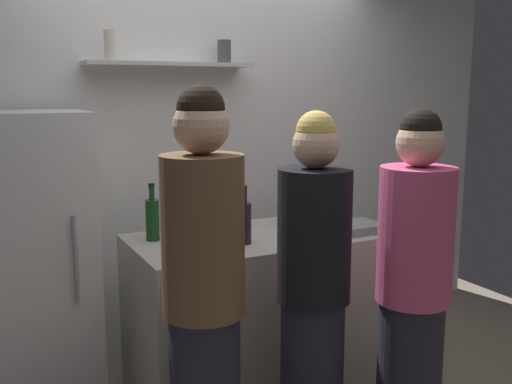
% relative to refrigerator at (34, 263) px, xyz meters
% --- Properties ---
extents(back_wall_assembly, '(4.80, 0.32, 2.60)m').
position_rel_refrigerator_xyz_m(back_wall_assembly, '(1.11, 0.40, 0.49)').
color(back_wall_assembly, white).
rests_on(back_wall_assembly, ground).
extents(refrigerator, '(0.61, 0.60, 1.63)m').
position_rel_refrigerator_xyz_m(refrigerator, '(0.00, 0.00, 0.00)').
color(refrigerator, white).
rests_on(refrigerator, ground).
extents(counter, '(1.41, 0.76, 0.93)m').
position_rel_refrigerator_xyz_m(counter, '(1.15, -0.38, -0.35)').
color(counter, '#B7B2A8').
rests_on(counter, ground).
extents(baking_pan, '(0.34, 0.24, 0.05)m').
position_rel_refrigerator_xyz_m(baking_pan, '(1.68, -0.56, 0.13)').
color(baking_pan, gray).
rests_on(baking_pan, counter).
extents(utensil_holder, '(0.11, 0.11, 0.21)m').
position_rel_refrigerator_xyz_m(utensil_holder, '(1.70, -0.21, 0.17)').
color(utensil_holder, '#B2B2B7').
rests_on(utensil_holder, counter).
extents(wine_bottle_dark_glass, '(0.08, 0.08, 0.33)m').
position_rel_refrigerator_xyz_m(wine_bottle_dark_glass, '(1.02, -0.51, 0.23)').
color(wine_bottle_dark_glass, black).
rests_on(wine_bottle_dark_glass, counter).
extents(wine_bottle_pale_glass, '(0.07, 0.07, 0.34)m').
position_rel_refrigerator_xyz_m(wine_bottle_pale_glass, '(1.40, -0.29, 0.24)').
color(wine_bottle_pale_glass, '#B2BFB2').
rests_on(wine_bottle_pale_glass, counter).
extents(wine_bottle_green_glass, '(0.07, 0.07, 0.32)m').
position_rel_refrigerator_xyz_m(wine_bottle_green_glass, '(0.60, -0.22, 0.23)').
color(wine_bottle_green_glass, '#19471E').
rests_on(wine_bottle_green_glass, counter).
extents(wine_bottle_amber_glass, '(0.07, 0.07, 0.34)m').
position_rel_refrigerator_xyz_m(wine_bottle_amber_glass, '(0.85, -0.19, 0.23)').
color(wine_bottle_amber_glass, '#472814').
rests_on(wine_bottle_amber_glass, counter).
extents(water_bottle_plastic, '(0.08, 0.08, 0.22)m').
position_rel_refrigerator_xyz_m(water_bottle_plastic, '(0.78, -0.29, 0.21)').
color(water_bottle_plastic, silver).
rests_on(water_bottle_plastic, counter).
extents(person_pink_top, '(0.34, 0.34, 1.67)m').
position_rel_refrigerator_xyz_m(person_pink_top, '(1.50, -1.29, 0.01)').
color(person_pink_top, '#262633').
rests_on(person_pink_top, ground).
extents(person_brown_jacket, '(0.34, 0.34, 1.77)m').
position_rel_refrigerator_xyz_m(person_brown_jacket, '(0.54, -1.11, 0.07)').
color(person_brown_jacket, '#262633').
rests_on(person_brown_jacket, ground).
extents(person_blonde, '(0.34, 0.34, 1.65)m').
position_rel_refrigerator_xyz_m(person_blonde, '(1.10, -1.07, 0.00)').
color(person_blonde, '#262633').
rests_on(person_blonde, ground).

